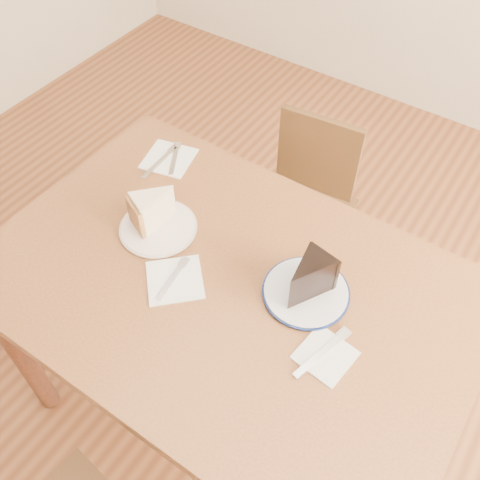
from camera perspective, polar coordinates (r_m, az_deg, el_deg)
name	(u,v)px	position (r m, az deg, el deg)	size (l,w,h in m)	color
ground	(231,406)	(1.97, -0.98, -17.28)	(4.00, 4.00, 0.00)	#492513
table	(228,305)	(1.39, -1.33, -6.95)	(1.20, 0.80, 0.75)	#482713
chair_far	(302,206)	(1.97, 6.58, 3.67)	(0.39, 0.39, 0.72)	#341F0F
plate_cream	(158,228)	(1.43, -8.70, 1.30)	(0.20, 0.20, 0.01)	silver
plate_navy	(306,292)	(1.29, 7.04, -5.55)	(0.20, 0.20, 0.01)	white
carrot_cake	(156,208)	(1.41, -8.91, 3.37)	(0.08, 0.11, 0.09)	white
chocolate_cake	(305,282)	(1.24, 6.99, -4.47)	(0.08, 0.12, 0.10)	black
napkin_cream	(175,280)	(1.32, -6.96, -4.24)	(0.13, 0.13, 0.00)	white
napkin_navy	(325,355)	(1.22, 9.09, -12.04)	(0.11, 0.11, 0.00)	white
napkin_spare	(169,159)	(1.62, -7.60, 8.60)	(0.14, 0.14, 0.00)	white
fork_cream	(172,279)	(1.32, -7.22, -4.14)	(0.01, 0.14, 0.00)	silver
knife_navy	(322,353)	(1.21, 8.74, -11.81)	(0.02, 0.17, 0.00)	silver
fork_spare	(174,158)	(1.61, -7.01, 8.64)	(0.01, 0.14, 0.00)	white
knife_spare	(160,162)	(1.61, -8.58, 8.21)	(0.01, 0.16, 0.00)	silver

